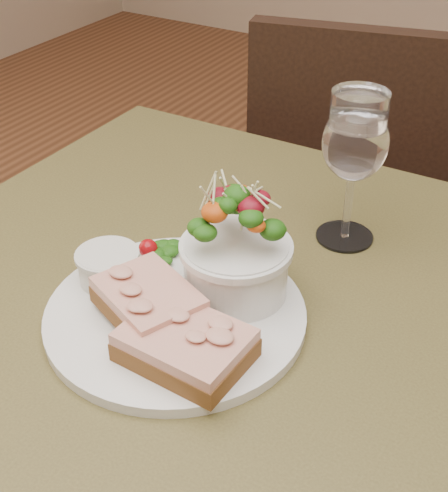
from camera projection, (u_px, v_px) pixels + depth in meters
The scene contains 9 objects.
cafe_table at pixel (218, 376), 0.79m from camera, with size 0.80×0.80×0.75m.
chair_far at pixel (357, 281), 1.52m from camera, with size 0.50×0.50×0.90m.
dinner_plate at pixel (176, 315), 0.71m from camera, with size 0.27×0.27×0.01m, color white.
sandwich_front at pixel (185, 345), 0.64m from camera, with size 0.12×0.09×0.03m.
sandwich_back at pixel (149, 301), 0.69m from camera, with size 0.13×0.11×0.03m.
ramekin at pixel (108, 265), 0.74m from camera, with size 0.06×0.06×0.04m.
salad_bowl at pixel (236, 245), 0.70m from camera, with size 0.11×0.11×0.13m.
garnish at pixel (158, 250), 0.79m from camera, with size 0.05×0.04×0.02m.
wine_glass at pixel (355, 147), 0.77m from camera, with size 0.08×0.08×0.18m.
Camera 1 is at (0.29, -0.48, 1.22)m, focal length 50.00 mm.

